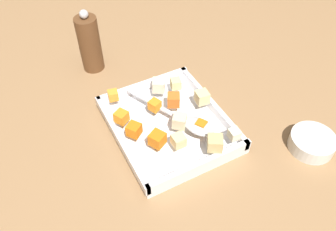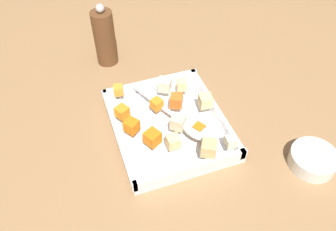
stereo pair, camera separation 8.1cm
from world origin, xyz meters
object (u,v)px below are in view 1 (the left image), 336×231
(serving_spoon, at_px, (194,124))
(baking_dish, at_px, (168,126))
(pepper_mill, at_px, (90,44))
(small_prep_bowl, at_px, (312,142))

(serving_spoon, bearing_deg, baking_dish, 13.54)
(pepper_mill, bearing_deg, serving_spoon, -161.81)
(small_prep_bowl, bearing_deg, baking_dish, 52.76)
(serving_spoon, height_order, pepper_mill, pepper_mill)
(baking_dish, relative_size, small_prep_bowl, 2.89)
(serving_spoon, xyz_separation_m, pepper_mill, (0.37, 0.12, 0.03))
(pepper_mill, distance_m, small_prep_bowl, 0.63)
(serving_spoon, bearing_deg, small_prep_bowl, -149.26)
(baking_dish, height_order, pepper_mill, pepper_mill)
(baking_dish, distance_m, serving_spoon, 0.07)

